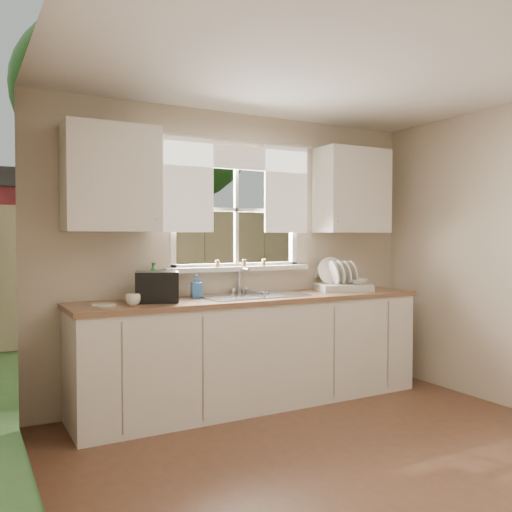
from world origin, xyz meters
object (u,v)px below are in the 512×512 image
dish_rack (342,283)px  black_appliance (157,287)px  cup (133,300)px  soap_bottle_a (153,281)px

dish_rack → black_appliance: 1.79m
dish_rack → cup: size_ratio=5.14×
soap_bottle_a → cup: (-0.26, -0.32, -0.10)m
black_appliance → soap_bottle_a: bearing=97.7°
dish_rack → soap_bottle_a: bearing=174.1°
soap_bottle_a → black_appliance: (-0.03, -0.19, -0.03)m
soap_bottle_a → cup: 0.42m
dish_rack → soap_bottle_a: 1.77m
soap_bottle_a → black_appliance: size_ratio=0.91×
cup → black_appliance: (0.22, 0.12, 0.08)m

